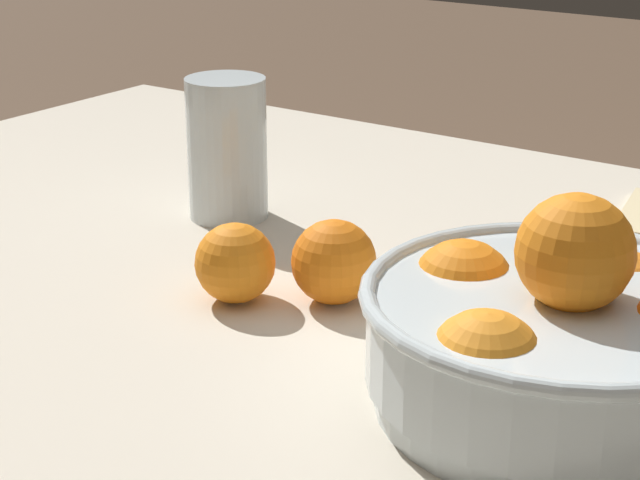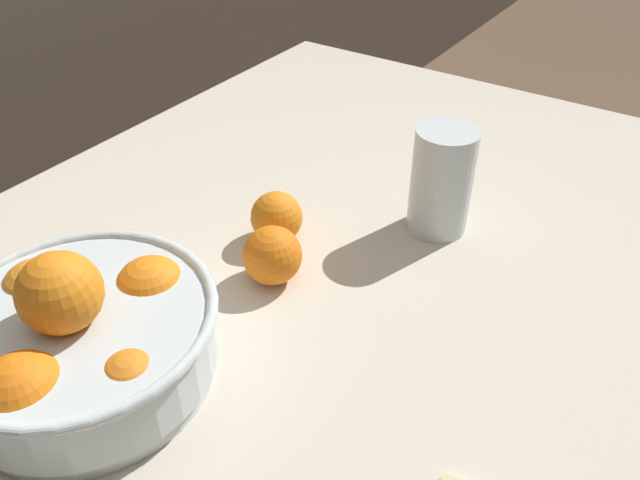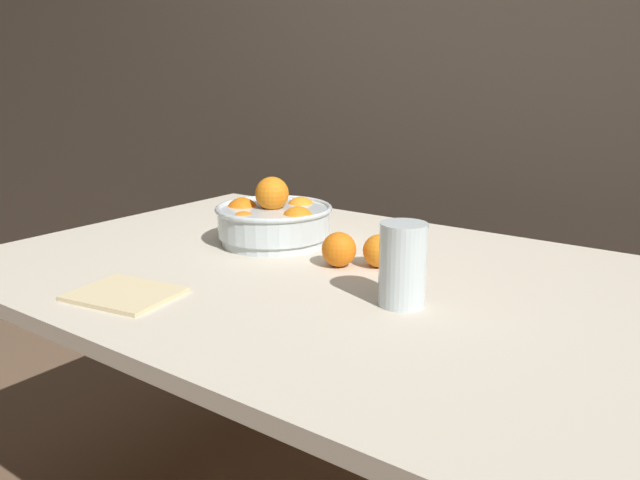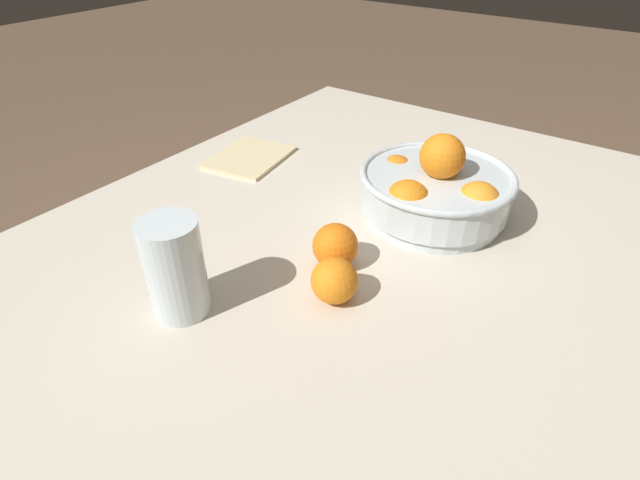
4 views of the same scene
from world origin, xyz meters
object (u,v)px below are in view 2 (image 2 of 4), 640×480
Objects in this scene: orange_loose_near_bowl at (272,255)px; orange_loose_front at (277,217)px; fruit_bowl at (82,338)px; juice_glass at (441,185)px.

orange_loose_near_bowl is 1.06× the size of orange_loose_front.
orange_loose_near_bowl is (0.23, -0.06, -0.02)m from fruit_bowl.
orange_loose_front is at bearing 33.33° from orange_loose_near_bowl.
orange_loose_front is (0.30, -0.02, -0.02)m from fruit_bowl.
fruit_bowl reaches higher than orange_loose_near_bowl.
fruit_bowl is 0.24m from orange_loose_near_bowl.
juice_glass is 0.25m from orange_loose_near_bowl.
orange_loose_near_bowl is at bearing -15.00° from fruit_bowl.
orange_loose_near_bowl is (-0.22, 0.12, -0.03)m from juice_glass.
juice_glass reaches higher than orange_loose_front.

